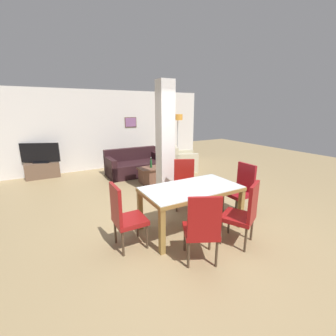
{
  "coord_description": "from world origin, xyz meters",
  "views": [
    {
      "loc": [
        -2.15,
        -2.99,
        2.1
      ],
      "look_at": [
        0.0,
        0.83,
        0.93
      ],
      "focal_mm": 24.0,
      "sensor_mm": 36.0,
      "label": 1
    }
  ],
  "objects": [
    {
      "name": "dining_chair_head_right",
      "position": [
        1.23,
        0.0,
        0.55
      ],
      "size": [
        0.46,
        0.46,
        1.03
      ],
      "rotation": [
        0.0,
        0.0,
        1.57
      ],
      "color": "maroon",
      "rests_on": "ground_plane"
    },
    {
      "name": "tv_screen",
      "position": [
        -2.25,
        4.74,
        0.77
      ],
      "size": [
        1.04,
        0.48,
        0.61
      ],
      "rotation": [
        0.0,
        0.0,
        2.74
      ],
      "color": "black",
      "rests_on": "tv_stand"
    },
    {
      "name": "floor_lamp",
      "position": [
        2.52,
        4.53,
        1.59
      ],
      "size": [
        0.36,
        0.36,
        1.87
      ],
      "color": "#B7B7BC",
      "rests_on": "ground_plane"
    },
    {
      "name": "tv_stand",
      "position": [
        -2.25,
        4.74,
        0.24
      ],
      "size": [
        0.95,
        0.4,
        0.48
      ],
      "color": "brown",
      "rests_on": "ground_plane"
    },
    {
      "name": "bottle",
      "position": [
        0.48,
        2.68,
        0.56
      ],
      "size": [
        0.06,
        0.06,
        0.3
      ],
      "color": "#194C23",
      "rests_on": "coffee_table"
    },
    {
      "name": "ground_plane",
      "position": [
        0.0,
        0.0,
        0.0
      ],
      "size": [
        18.0,
        18.0,
        0.0
      ],
      "primitive_type": "plane",
      "color": "#998158"
    },
    {
      "name": "sofa",
      "position": [
        0.37,
        3.69,
        0.28
      ],
      "size": [
        1.77,
        0.95,
        0.82
      ],
      "rotation": [
        0.0,
        0.0,
        3.14
      ],
      "color": "black",
      "rests_on": "ground_plane"
    },
    {
      "name": "armchair",
      "position": [
        1.97,
        3.35,
        0.3
      ],
      "size": [
        1.09,
        1.08,
        0.86
      ],
      "rotation": [
        0.0,
        0.0,
        4.35
      ],
      "color": "beige",
      "rests_on": "ground_plane"
    },
    {
      "name": "dining_table",
      "position": [
        0.0,
        0.0,
        0.62
      ],
      "size": [
        1.7,
        0.93,
        0.78
      ],
      "color": "olive",
      "rests_on": "ground_plane"
    },
    {
      "name": "dining_chair_far_right",
      "position": [
        0.42,
        0.84,
        0.55
      ],
      "size": [
        0.62,
        0.62,
        1.03
      ],
      "rotation": [
        0.0,
        0.0,
        2.68
      ],
      "color": "maroon",
      "rests_on": "ground_plane"
    },
    {
      "name": "dining_chair_head_left",
      "position": [
        -1.22,
        0.0,
        0.55
      ],
      "size": [
        0.46,
        0.46,
        1.03
      ],
      "rotation": [
        0.0,
        0.0,
        -1.57
      ],
      "color": "maroon",
      "rests_on": "ground_plane"
    },
    {
      "name": "dining_chair_near_left",
      "position": [
        -0.42,
        -0.85,
        0.55
      ],
      "size": [
        0.62,
        0.62,
        1.03
      ],
      "rotation": [
        0.0,
        0.0,
        -0.46
      ],
      "color": "maroon",
      "rests_on": "ground_plane"
    },
    {
      "name": "dining_chair_near_right",
      "position": [
        0.42,
        -0.81,
        0.55
      ],
      "size": [
        0.62,
        0.62,
        1.03
      ],
      "rotation": [
        0.0,
        0.0,
        0.48
      ],
      "color": "maroon",
      "rests_on": "ground_plane"
    },
    {
      "name": "coffee_table",
      "position": [
        0.49,
        2.68,
        0.23
      ],
      "size": [
        0.74,
        0.48,
        0.45
      ],
      "color": "brown",
      "rests_on": "ground_plane"
    },
    {
      "name": "divider_pillar",
      "position": [
        0.31,
        1.5,
        1.35
      ],
      "size": [
        0.35,
        0.31,
        2.7
      ],
      "color": "silver",
      "rests_on": "ground_plane"
    },
    {
      "name": "back_wall",
      "position": [
        0.0,
        5.02,
        1.35
      ],
      "size": [
        7.2,
        0.09,
        2.7
      ],
      "color": "silver",
      "rests_on": "ground_plane"
    }
  ]
}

